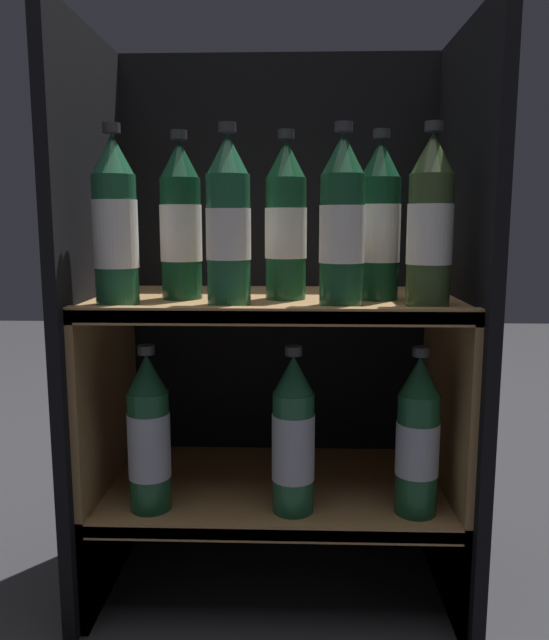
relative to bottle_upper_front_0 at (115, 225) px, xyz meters
The scene contains 15 objects.
fridge_back_wall 0.40m from the bottle_upper_front_0, 50.37° to the left, with size 0.63×0.02×0.93m, color black.
fridge_side_left 0.20m from the bottle_upper_front_0, 124.21° to the left, with size 0.02×0.37×0.93m, color black.
fridge_side_right 0.57m from the bottle_upper_front_0, 10.95° to the left, with size 0.02×0.37×0.93m, color black.
shelf_lower 0.54m from the bottle_upper_front_0, 21.80° to the left, with size 0.59×0.33×0.18m.
shelf_upper 0.36m from the bottle_upper_front_0, 22.55° to the left, with size 0.59×0.33×0.51m.
bottle_upper_front_0 is the anchor object (origin of this frame).
bottle_upper_front_1 0.17m from the bottle_upper_front_0, ahead, with size 0.07×0.07×0.26m.
bottle_upper_front_2 0.33m from the bottle_upper_front_0, ahead, with size 0.07×0.07×0.26m.
bottle_upper_front_3 0.46m from the bottle_upper_front_0, ahead, with size 0.07×0.07×0.26m.
bottle_upper_back_0 0.11m from the bottle_upper_front_0, 41.61° to the left, with size 0.07×0.07×0.26m.
bottle_upper_back_1 0.26m from the bottle_upper_front_0, 16.53° to the left, with size 0.07×0.07×0.26m.
bottle_upper_back_2 0.40m from the bottle_upper_front_0, 10.60° to the left, with size 0.07×0.07×0.26m.
bottle_lower_front_0 0.33m from the bottle_upper_front_0, ahead, with size 0.07×0.07×0.26m.
bottle_lower_front_1 0.42m from the bottle_upper_front_0, ahead, with size 0.07×0.07×0.26m.
bottle_lower_front_2 0.56m from the bottle_upper_front_0, ahead, with size 0.07×0.07×0.26m.
Camera 1 is at (0.03, -0.85, 0.63)m, focal length 35.00 mm.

